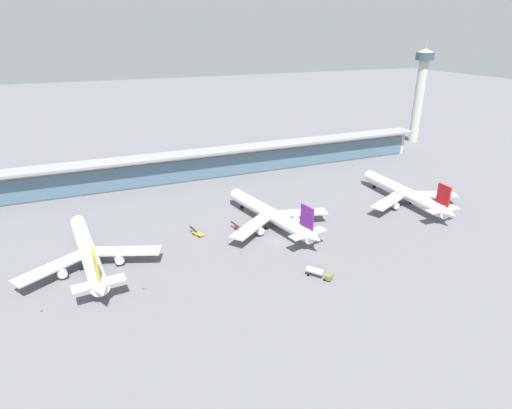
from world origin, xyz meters
TOP-DOWN VIEW (x-y plane):
  - ground_plane at (0.00, 0.00)m, footprint 1200.00×1200.00m
  - airliner_left_stand at (-66.43, 9.12)m, footprint 47.23×61.69m
  - airliner_centre_stand at (3.73, 13.50)m, footprint 46.47×61.26m
  - airliner_right_stand at (70.75, 11.59)m, footprint 47.44×61.53m
  - service_truck_near_nose_olive at (1.83, -27.51)m, footprint 6.98×8.22m
  - service_truck_under_wing_yellow at (-26.40, 17.01)m, footprint 4.14×6.73m
  - service_truck_mid_apron_red at (-9.41, 15.24)m, footprint 5.00×6.35m
  - terminal_building at (0.00, 83.53)m, footprint 263.40×12.80m
  - control_tower at (158.06, 103.01)m, footprint 12.00×12.00m
  - safety_cone_alpha at (-80.69, -12.34)m, footprint 0.62×0.62m
  - safety_cone_bravo at (-57.98, -11.43)m, footprint 0.62×0.62m
  - safety_cone_charlie at (-51.87, -12.21)m, footprint 0.62×0.62m

SIDE VIEW (x-z plane):
  - ground_plane at x=0.00m, z-range 0.00..0.00m
  - safety_cone_alpha at x=-80.69m, z-range -0.03..0.67m
  - safety_cone_bravo at x=-57.98m, z-range -0.03..0.67m
  - safety_cone_charlie at x=-51.87m, z-range -0.03..0.67m
  - service_truck_under_wing_yellow at x=-26.40m, z-range -0.54..2.16m
  - service_truck_mid_apron_red at x=-9.41m, z-range -0.54..2.16m
  - service_truck_near_nose_olive at x=1.83m, z-range 0.23..3.18m
  - airliner_left_stand at x=-66.43m, z-range -3.04..13.38m
  - airliner_centre_stand at x=3.73m, z-range -3.04..13.38m
  - airliner_right_stand at x=70.75m, z-range -3.04..13.38m
  - terminal_building at x=0.00m, z-range 0.27..15.47m
  - control_tower at x=158.06m, z-range 3.14..71.26m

